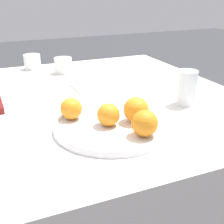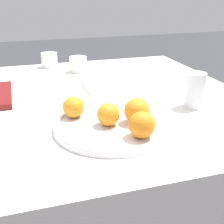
{
  "view_description": "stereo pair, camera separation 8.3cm",
  "coord_description": "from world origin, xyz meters",
  "px_view_note": "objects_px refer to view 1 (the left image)",
  "views": [
    {
      "loc": [
        -0.16,
        -0.97,
        1.13
      ],
      "look_at": [
        0.15,
        -0.27,
        0.82
      ],
      "focal_mm": 50.0,
      "sensor_mm": 36.0,
      "label": 1
    },
    {
      "loc": [
        -0.08,
        -1.0,
        1.13
      ],
      "look_at": [
        0.15,
        -0.27,
        0.82
      ],
      "focal_mm": 50.0,
      "sensor_mm": 36.0,
      "label": 2
    }
  ],
  "objects_px": {
    "cup_1": "(63,65)",
    "napkin": "(94,87)",
    "fruit_platter": "(112,126)",
    "orange_3": "(145,123)",
    "orange_0": "(71,109)",
    "orange_2": "(136,110)",
    "water_glass": "(187,88)",
    "orange_1": "(108,115)",
    "cup_0": "(32,62)"
  },
  "relations": [
    {
      "from": "cup_1",
      "to": "napkin",
      "type": "relative_size",
      "value": 0.52
    },
    {
      "from": "orange_0",
      "to": "orange_2",
      "type": "bearing_deg",
      "value": -29.56
    },
    {
      "from": "orange_1",
      "to": "napkin",
      "type": "bearing_deg",
      "value": 75.88
    },
    {
      "from": "fruit_platter",
      "to": "orange_2",
      "type": "distance_m",
      "value": 0.08
    },
    {
      "from": "fruit_platter",
      "to": "cup_0",
      "type": "relative_size",
      "value": 4.2
    },
    {
      "from": "water_glass",
      "to": "napkin",
      "type": "distance_m",
      "value": 0.36
    },
    {
      "from": "water_glass",
      "to": "cup_1",
      "type": "bearing_deg",
      "value": 116.29
    },
    {
      "from": "water_glass",
      "to": "cup_0",
      "type": "height_order",
      "value": "water_glass"
    },
    {
      "from": "orange_1",
      "to": "napkin",
      "type": "relative_size",
      "value": 0.41
    },
    {
      "from": "orange_3",
      "to": "cup_1",
      "type": "xyz_separation_m",
      "value": [
        -0.01,
        0.71,
        -0.01
      ]
    },
    {
      "from": "fruit_platter",
      "to": "orange_3",
      "type": "relative_size",
      "value": 4.74
    },
    {
      "from": "orange_2",
      "to": "cup_0",
      "type": "distance_m",
      "value": 0.76
    },
    {
      "from": "orange_0",
      "to": "orange_3",
      "type": "height_order",
      "value": "orange_3"
    },
    {
      "from": "orange_3",
      "to": "cup_0",
      "type": "bearing_deg",
      "value": 98.59
    },
    {
      "from": "orange_3",
      "to": "water_glass",
      "type": "bearing_deg",
      "value": 34.8
    },
    {
      "from": "orange_2",
      "to": "napkin",
      "type": "relative_size",
      "value": 0.47
    },
    {
      "from": "fruit_platter",
      "to": "napkin",
      "type": "distance_m",
      "value": 0.37
    },
    {
      "from": "fruit_platter",
      "to": "orange_2",
      "type": "relative_size",
      "value": 4.5
    },
    {
      "from": "fruit_platter",
      "to": "orange_2",
      "type": "xyz_separation_m",
      "value": [
        0.07,
        -0.01,
        0.04
      ]
    },
    {
      "from": "orange_0",
      "to": "cup_1",
      "type": "relative_size",
      "value": 0.8
    },
    {
      "from": "fruit_platter",
      "to": "napkin",
      "type": "relative_size",
      "value": 2.14
    },
    {
      "from": "orange_0",
      "to": "cup_1",
      "type": "distance_m",
      "value": 0.55
    },
    {
      "from": "orange_1",
      "to": "cup_0",
      "type": "relative_size",
      "value": 0.81
    },
    {
      "from": "fruit_platter",
      "to": "orange_3",
      "type": "height_order",
      "value": "orange_3"
    },
    {
      "from": "cup_0",
      "to": "cup_1",
      "type": "bearing_deg",
      "value": -48.21
    },
    {
      "from": "fruit_platter",
      "to": "cup_1",
      "type": "xyz_separation_m",
      "value": [
        0.03,
        0.62,
        0.02
      ]
    },
    {
      "from": "cup_1",
      "to": "napkin",
      "type": "distance_m",
      "value": 0.26
    },
    {
      "from": "orange_2",
      "to": "cup_1",
      "type": "relative_size",
      "value": 0.92
    },
    {
      "from": "fruit_platter",
      "to": "cup_0",
      "type": "bearing_deg",
      "value": 96.05
    },
    {
      "from": "orange_1",
      "to": "water_glass",
      "type": "xyz_separation_m",
      "value": [
        0.31,
        0.08,
        0.01
      ]
    },
    {
      "from": "orange_2",
      "to": "napkin",
      "type": "bearing_deg",
      "value": 88.17
    },
    {
      "from": "fruit_platter",
      "to": "orange_0",
      "type": "bearing_deg",
      "value": 137.64
    },
    {
      "from": "orange_3",
      "to": "water_glass",
      "type": "xyz_separation_m",
      "value": [
        0.25,
        0.17,
        0.01
      ]
    },
    {
      "from": "fruit_platter",
      "to": "water_glass",
      "type": "relative_size",
      "value": 2.83
    },
    {
      "from": "cup_0",
      "to": "cup_1",
      "type": "distance_m",
      "value": 0.17
    },
    {
      "from": "orange_1",
      "to": "cup_1",
      "type": "xyz_separation_m",
      "value": [
        0.04,
        0.62,
        -0.01
      ]
    },
    {
      "from": "orange_2",
      "to": "cup_0",
      "type": "height_order",
      "value": "orange_2"
    },
    {
      "from": "orange_1",
      "to": "fruit_platter",
      "type": "bearing_deg",
      "value": 1.15
    },
    {
      "from": "orange_2",
      "to": "orange_3",
      "type": "bearing_deg",
      "value": -103.73
    },
    {
      "from": "orange_3",
      "to": "water_glass",
      "type": "relative_size",
      "value": 0.6
    },
    {
      "from": "water_glass",
      "to": "cup_0",
      "type": "bearing_deg",
      "value": 119.68
    },
    {
      "from": "orange_1",
      "to": "water_glass",
      "type": "distance_m",
      "value": 0.32
    },
    {
      "from": "orange_0",
      "to": "orange_1",
      "type": "xyz_separation_m",
      "value": [
        0.08,
        -0.08,
        0.0
      ]
    },
    {
      "from": "orange_0",
      "to": "water_glass",
      "type": "xyz_separation_m",
      "value": [
        0.39,
        0.0,
        0.01
      ]
    },
    {
      "from": "orange_1",
      "to": "cup_1",
      "type": "height_order",
      "value": "orange_1"
    },
    {
      "from": "orange_0",
      "to": "water_glass",
      "type": "height_order",
      "value": "water_glass"
    },
    {
      "from": "orange_1",
      "to": "water_glass",
      "type": "relative_size",
      "value": 0.55
    },
    {
      "from": "water_glass",
      "to": "napkin",
      "type": "height_order",
      "value": "water_glass"
    },
    {
      "from": "orange_2",
      "to": "cup_0",
      "type": "bearing_deg",
      "value": 101.08
    },
    {
      "from": "orange_0",
      "to": "fruit_platter",
      "type": "bearing_deg",
      "value": -42.36
    }
  ]
}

